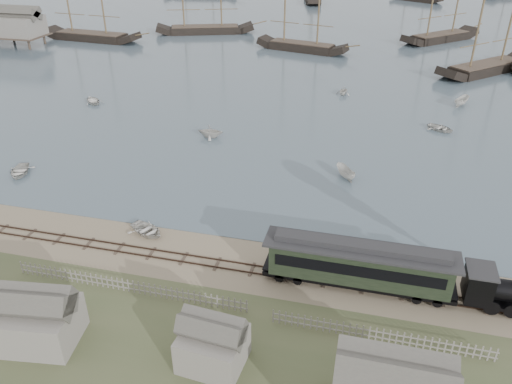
# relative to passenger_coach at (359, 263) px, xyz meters

# --- Properties ---
(ground) EXTENTS (600.00, 600.00, 0.00)m
(ground) POSITION_rel_passenger_coach_xyz_m (-10.49, 2.00, -2.24)
(ground) COLOR gray
(ground) RESTS_ON ground
(rail_track) EXTENTS (120.00, 1.80, 0.16)m
(rail_track) POSITION_rel_passenger_coach_xyz_m (-10.49, 0.00, -2.20)
(rail_track) COLOR #35251C
(rail_track) RESTS_ON ground
(picket_fence_west) EXTENTS (19.00, 0.10, 1.20)m
(picket_fence_west) POSITION_rel_passenger_coach_xyz_m (-16.99, -5.00, -2.24)
(picket_fence_west) COLOR gray
(picket_fence_west) RESTS_ON ground
(picket_fence_east) EXTENTS (15.00, 0.10, 1.20)m
(picket_fence_east) POSITION_rel_passenger_coach_xyz_m (2.01, -5.50, -2.24)
(picket_fence_east) COLOR gray
(picket_fence_east) RESTS_ON ground
(shed_left) EXTENTS (5.00, 4.00, 4.10)m
(shed_left) POSITION_rel_passenger_coach_xyz_m (-20.49, -11.00, -2.24)
(shed_left) COLOR gray
(shed_left) RESTS_ON ground
(shed_mid) EXTENTS (4.00, 3.50, 3.60)m
(shed_mid) POSITION_rel_passenger_coach_xyz_m (-8.49, -10.00, -2.24)
(shed_mid) COLOR gray
(shed_mid) RESTS_ON ground
(passenger_coach) EXTENTS (14.66, 2.83, 3.56)m
(passenger_coach) POSITION_rel_passenger_coach_xyz_m (0.00, 0.00, 0.00)
(passenger_coach) COLOR black
(passenger_coach) RESTS_ON ground
(beached_dinghy) EXTENTS (3.93, 4.43, 0.76)m
(beached_dinghy) POSITION_rel_passenger_coach_xyz_m (-19.14, 2.80, -1.86)
(beached_dinghy) COLOR silver
(beached_dinghy) RESTS_ON ground
(rowboat_0) EXTENTS (4.56, 3.92, 0.80)m
(rowboat_0) POSITION_rel_passenger_coach_xyz_m (-38.02, 10.16, -1.78)
(rowboat_0) COLOR silver
(rowboat_0) RESTS_ON harbor_water
(rowboat_1) EXTENTS (3.06, 3.47, 1.72)m
(rowboat_1) POSITION_rel_passenger_coach_xyz_m (-20.61, 25.36, -1.32)
(rowboat_1) COLOR silver
(rowboat_1) RESTS_ON harbor_water
(rowboat_2) EXTENTS (3.37, 2.90, 1.26)m
(rowboat_2) POSITION_rel_passenger_coach_xyz_m (-2.56, 18.13, -1.55)
(rowboat_2) COLOR silver
(rowboat_2) RESTS_ON harbor_water
(rowboat_3) EXTENTS (4.13, 4.44, 0.75)m
(rowboat_3) POSITION_rel_passenger_coach_xyz_m (8.63, 35.06, -1.81)
(rowboat_3) COLOR silver
(rowboat_3) RESTS_ON harbor_water
(rowboat_5) EXTENTS (3.74, 3.01, 1.38)m
(rowboat_5) POSITION_rel_passenger_coach_xyz_m (12.30, 46.26, -1.49)
(rowboat_5) COLOR silver
(rowboat_5) RESTS_ON harbor_water
(rowboat_6) EXTENTS (4.43, 4.45, 0.76)m
(rowboat_6) POSITION_rel_passenger_coach_xyz_m (-42.61, 33.88, -1.80)
(rowboat_6) COLOR silver
(rowboat_6) RESTS_ON harbor_water
(rowboat_7) EXTENTS (3.06, 2.81, 1.36)m
(rowboat_7) POSITION_rel_passenger_coach_xyz_m (-5.51, 47.11, -1.50)
(rowboat_7) COLOR silver
(rowboat_7) RESTS_ON harbor_water
(schooner_2) EXTENTS (20.07, 9.04, 20.00)m
(schooner_2) POSITION_rel_passenger_coach_xyz_m (-16.87, 74.27, 7.82)
(schooner_2) COLOR black
(schooner_2) RESTS_ON harbor_water
(schooner_10) EXTENTS (19.75, 19.89, 20.00)m
(schooner_10) POSITION_rel_passenger_coach_xyz_m (18.63, 66.42, 7.82)
(schooner_10) COLOR black
(schooner_10) RESTS_ON harbor_water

